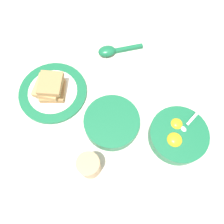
% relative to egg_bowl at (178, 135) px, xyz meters
% --- Properties ---
extents(ground_plane, '(3.00, 3.00, 0.00)m').
position_rel_egg_bowl_xyz_m(ground_plane, '(0.17, 0.18, -0.02)').
color(ground_plane, beige).
extents(egg_bowl, '(0.17, 0.17, 0.07)m').
position_rel_egg_bowl_xyz_m(egg_bowl, '(0.00, 0.00, 0.00)').
color(egg_bowl, '#196B42').
rests_on(egg_bowl, ground_plane).
extents(toast_plate, '(0.23, 0.23, 0.01)m').
position_rel_egg_bowl_xyz_m(toast_plate, '(0.36, 0.23, -0.02)').
color(toast_plate, '#196B42').
rests_on(toast_plate, ground_plane).
extents(toast_sandwich, '(0.12, 0.12, 0.06)m').
position_rel_egg_bowl_xyz_m(toast_sandwich, '(0.36, 0.23, 0.02)').
color(toast_sandwich, tan).
rests_on(toast_sandwich, toast_plate).
extents(soup_spoon, '(0.09, 0.16, 0.03)m').
position_rel_egg_bowl_xyz_m(soup_spoon, '(0.38, -0.02, -0.01)').
color(soup_spoon, '#196B42').
rests_on(soup_spoon, ground_plane).
extents(congee_bowl, '(0.17, 0.17, 0.04)m').
position_rel_egg_bowl_xyz_m(congee_bowl, '(0.15, 0.14, -0.00)').
color(congee_bowl, '#196B42').
rests_on(congee_bowl, ground_plane).
extents(drinking_cup, '(0.06, 0.06, 0.09)m').
position_rel_egg_bowl_xyz_m(drinking_cup, '(0.08, 0.27, 0.02)').
color(drinking_cup, tan).
rests_on(drinking_cup, ground_plane).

